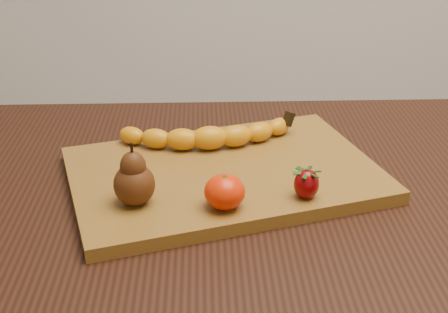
{
  "coord_description": "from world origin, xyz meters",
  "views": [
    {
      "loc": [
        -0.04,
        -0.8,
        1.21
      ],
      "look_at": [
        -0.01,
        0.03,
        0.8
      ],
      "focal_mm": 50.0,
      "sensor_mm": 36.0,
      "label": 1
    }
  ],
  "objects_px": {
    "table": "(230,243)",
    "cutting_board": "(224,174)",
    "mandarin": "(225,192)",
    "pear": "(134,174)"
  },
  "relations": [
    {
      "from": "table",
      "to": "mandarin",
      "type": "height_order",
      "value": "mandarin"
    },
    {
      "from": "table",
      "to": "pear",
      "type": "relative_size",
      "value": 11.45
    },
    {
      "from": "cutting_board",
      "to": "table",
      "type": "bearing_deg",
      "value": -88.99
    },
    {
      "from": "table",
      "to": "cutting_board",
      "type": "height_order",
      "value": "cutting_board"
    },
    {
      "from": "table",
      "to": "cutting_board",
      "type": "bearing_deg",
      "value": 107.32
    },
    {
      "from": "mandarin",
      "to": "cutting_board",
      "type": "bearing_deg",
      "value": 88.42
    },
    {
      "from": "pear",
      "to": "mandarin",
      "type": "xyz_separation_m",
      "value": [
        0.12,
        -0.02,
        -0.02
      ]
    },
    {
      "from": "table",
      "to": "pear",
      "type": "height_order",
      "value": "pear"
    },
    {
      "from": "cutting_board",
      "to": "mandarin",
      "type": "bearing_deg",
      "value": -107.89
    },
    {
      "from": "table",
      "to": "cutting_board",
      "type": "xyz_separation_m",
      "value": [
        -0.01,
        0.03,
        0.11
      ]
    }
  ]
}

